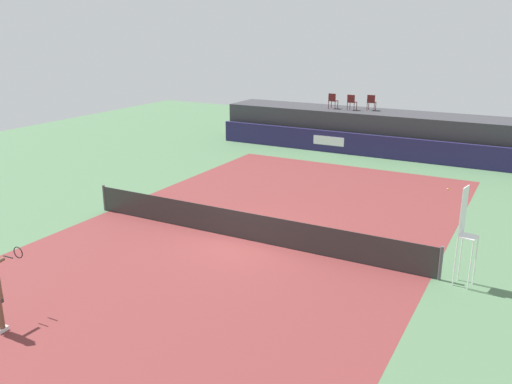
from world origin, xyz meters
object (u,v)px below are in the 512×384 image
at_px(spectator_chair_far_left, 333,100).
at_px(net_post_near, 104,198).
at_px(umpire_chair, 465,230).
at_px(net_post_far, 441,263).
at_px(spectator_chair_left, 352,102).
at_px(spectator_chair_center, 371,102).
at_px(tennis_ball, 448,189).

distance_m(spectator_chair_far_left, net_post_near, 15.60).
xyz_separation_m(umpire_chair, net_post_near, (-12.92, -0.02, -1.09)).
bearing_deg(net_post_far, umpire_chair, 2.29).
xyz_separation_m(spectator_chair_left, net_post_far, (7.77, -15.01, -2.19)).
xyz_separation_m(spectator_chair_left, umpire_chair, (8.29, -14.99, -1.11)).
height_order(spectator_chair_center, umpire_chair, spectator_chair_center).
bearing_deg(net_post_near, spectator_chair_far_left, 76.97).
bearing_deg(net_post_near, net_post_far, 0.00).
bearing_deg(tennis_ball, umpire_chair, -78.79).
height_order(spectator_chair_left, net_post_far, spectator_chair_left).
relative_size(spectator_chair_far_left, spectator_chair_left, 1.00).
xyz_separation_m(spectator_chair_far_left, spectator_chair_center, (2.16, 0.40, 0.00)).
bearing_deg(spectator_chair_center, net_post_near, -110.05).
xyz_separation_m(spectator_chair_left, spectator_chair_center, (1.01, 0.44, 0.00)).
height_order(net_post_near, net_post_far, same).
height_order(spectator_chair_left, spectator_chair_center, same).
distance_m(spectator_chair_center, net_post_far, 17.01).
height_order(spectator_chair_center, tennis_ball, spectator_chair_center).
distance_m(umpire_chair, net_post_far, 1.20).
distance_m(spectator_chair_far_left, net_post_far, 17.63).
bearing_deg(tennis_ball, spectator_chair_left, 137.61).
bearing_deg(tennis_ball, spectator_chair_far_left, 142.02).
relative_size(umpire_chair, tennis_ball, 40.59).
xyz_separation_m(spectator_chair_far_left, net_post_far, (8.92, -15.05, -2.19)).
relative_size(net_post_near, tennis_ball, 14.71).
xyz_separation_m(umpire_chair, tennis_ball, (-1.80, 9.06, -1.55)).
height_order(spectator_chair_far_left, spectator_chair_left, same).
distance_m(net_post_near, tennis_ball, 14.37).
height_order(spectator_chair_far_left, net_post_near, spectator_chair_far_left).
relative_size(spectator_chair_left, net_post_far, 0.89).
distance_m(spectator_chair_far_left, spectator_chair_center, 2.19).
distance_m(net_post_far, tennis_ball, 9.18).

